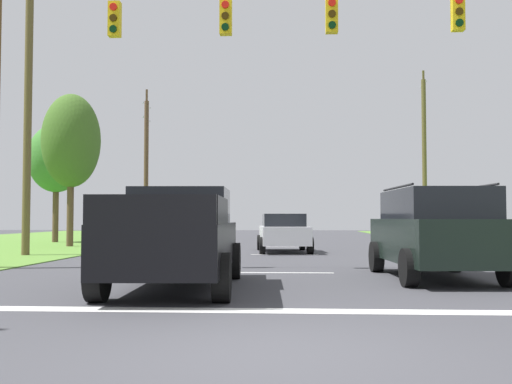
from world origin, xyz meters
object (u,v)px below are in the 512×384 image
distant_car_crossing_white (166,228)px  utility_pole_mid_left (28,110)px  overhead_signal_span (283,97)px  tree_roadside_far_right (71,141)px  tree_roadside_left (56,159)px  utility_pole_far_right (424,157)px  suv_black (435,231)px  utility_pole_far_left (146,165)px  pickup_truck (177,238)px  distant_car_oncoming (283,232)px

distant_car_crossing_white → utility_pole_mid_left: size_ratio=0.40×
overhead_signal_span → tree_roadside_far_right: bearing=130.8°
tree_roadside_left → overhead_signal_span: bearing=-52.2°
tree_roadside_left → utility_pole_far_right: bearing=14.6°
distant_car_crossing_white → tree_roadside_far_right: bearing=-120.2°
suv_black → tree_roadside_left: 24.78m
utility_pole_far_right → utility_pole_mid_left: size_ratio=0.98×
suv_black → tree_roadside_far_right: bearing=134.3°
utility_pole_far_left → tree_roadside_left: (-3.61, -5.86, -0.17)m
distant_car_crossing_white → tree_roadside_far_right: (-3.38, -5.80, 4.19)m
overhead_signal_span → tree_roadside_left: 20.75m
distant_car_crossing_white → utility_pole_far_right: 16.68m
tree_roadside_far_right → tree_roadside_left: size_ratio=1.10×
utility_pole_mid_left → utility_pole_far_left: bearing=89.3°
overhead_signal_span → suv_black: 5.30m
pickup_truck → tree_roadside_left: size_ratio=0.83×
distant_car_oncoming → utility_pole_far_right: utility_pole_far_right is taller
distant_car_oncoming → utility_pole_far_right: 16.95m
overhead_signal_span → tree_roadside_left: size_ratio=2.45×
distant_car_oncoming → tree_roadside_left: size_ratio=0.68×
pickup_truck → distant_car_oncoming: 12.46m
overhead_signal_span → distant_car_oncoming: size_ratio=3.62×
utility_pole_mid_left → tree_roadside_far_right: bearing=97.2°
overhead_signal_span → pickup_truck: overhead_signal_span is taller
suv_black → tree_roadside_far_right: (-13.51, 13.82, 3.92)m
suv_black → distant_car_crossing_white: bearing=117.3°
suv_black → tree_roadside_left: tree_roadside_left is taller
pickup_truck → distant_car_oncoming: (1.96, 12.31, -0.18)m
utility_pole_far_right → utility_pole_far_left: 17.81m
utility_pole_far_right → utility_pole_mid_left: bearing=-137.1°
overhead_signal_span → distant_car_oncoming: (-0.07, 8.16, -3.77)m
tree_roadside_left → tree_roadside_far_right: bearing=-61.1°
utility_pole_far_left → tree_roadside_far_right: bearing=-95.6°
distant_car_oncoming → utility_pole_far_left: (-9.03, 14.09, 4.01)m
distant_car_oncoming → tree_roadside_left: tree_roadside_left is taller
distant_car_crossing_white → suv_black: bearing=-62.7°
suv_black → distant_car_crossing_white: suv_black is taller
suv_black → utility_pole_far_left: bearing=117.1°
suv_black → distant_car_oncoming: (-3.45, 10.26, -0.27)m
distant_car_oncoming → pickup_truck: bearing=-99.0°
suv_black → utility_pole_far_right: size_ratio=0.46×
pickup_truck → utility_pole_far_left: bearing=105.0°
tree_roadside_left → utility_pole_far_left: bearing=58.3°
distant_car_oncoming → utility_pole_far_left: utility_pole_far_left is taller
utility_pole_far_right → pickup_truck: bearing=-112.3°
utility_pole_far_right → tree_roadside_far_right: utility_pole_far_right is taller
overhead_signal_span → utility_pole_far_left: (-9.10, 22.26, 0.24)m
suv_black → distant_car_crossing_white: (-10.13, 19.62, -0.27)m
distant_car_oncoming → suv_black: bearing=-71.4°
distant_car_oncoming → utility_pole_mid_left: size_ratio=0.40×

